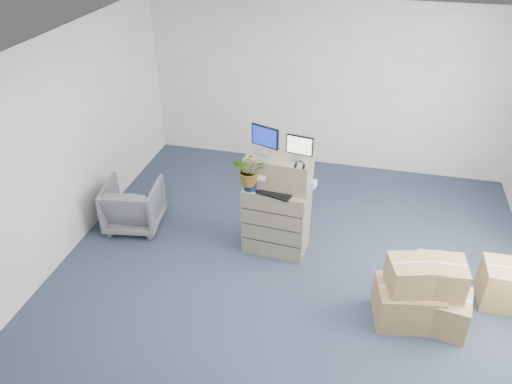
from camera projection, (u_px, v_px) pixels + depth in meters
The scene contains 16 objects.
ground at pixel (286, 297), 6.03m from camera, with size 7.00×7.00×0.00m, color #243142.
wall_back at pixel (328, 87), 8.18m from camera, with size 6.00×0.02×2.80m, color silver.
filing_cabinet_lower at pixel (276, 218), 6.59m from camera, with size 0.82×0.50×0.96m, color #827859.
filing_cabinet_upper at pixel (279, 172), 6.27m from camera, with size 0.82×0.41×0.41m, color #827859.
monitor_left at pixel (265, 139), 6.12m from camera, with size 0.37×0.21×0.38m.
monitor_right at pixel (299, 147), 5.98m from camera, with size 0.34×0.16×0.34m.
headphones at pixel (300, 165), 5.92m from camera, with size 0.12×0.12×0.01m, color black.
keyboard at pixel (274, 193), 6.20m from camera, with size 0.45×0.19×0.02m, color black.
mouse at pixel (298, 196), 6.14m from camera, with size 0.08×0.05×0.03m, color silver.
water_bottle at pixel (285, 180), 6.26m from camera, with size 0.07×0.07×0.25m, color #9B9DA3.
phone_dock at pixel (278, 184), 6.34m from camera, with size 0.06×0.05×0.12m.
external_drive at pixel (302, 184), 6.36m from camera, with size 0.16×0.12×0.05m, color black.
tissue_box at pixel (307, 183), 6.26m from camera, with size 0.23×0.11×0.08m, color #3B76CB.
potted_plant at pixel (250, 173), 6.16m from camera, with size 0.43×0.47×0.43m.
office_chair at pixel (133, 203), 7.08m from camera, with size 0.74×0.70×0.77m, color #5D5D62.
cardboard_boxes at pixel (449, 293), 5.59m from camera, with size 1.97×1.12×0.84m.
Camera 1 is at (0.69, -4.40, 4.27)m, focal length 35.00 mm.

